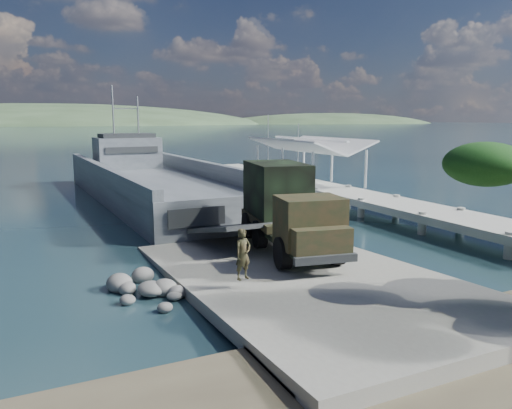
# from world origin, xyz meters

# --- Properties ---
(ground) EXTENTS (1400.00, 1400.00, 0.00)m
(ground) POSITION_xyz_m (0.00, 0.00, 0.00)
(ground) COLOR #1A363E
(ground) RESTS_ON ground
(boat_ramp) EXTENTS (10.00, 18.00, 0.50)m
(boat_ramp) POSITION_xyz_m (0.00, -1.00, 0.25)
(boat_ramp) COLOR gray
(boat_ramp) RESTS_ON ground
(shoreline_rocks) EXTENTS (3.20, 5.60, 0.90)m
(shoreline_rocks) POSITION_xyz_m (-6.20, 0.50, 0.00)
(shoreline_rocks) COLOR slate
(shoreline_rocks) RESTS_ON ground
(distant_headlands) EXTENTS (1000.00, 240.00, 48.00)m
(distant_headlands) POSITION_xyz_m (50.00, 560.00, 0.00)
(distant_headlands) COLOR #32482D
(distant_headlands) RESTS_ON ground
(pier) EXTENTS (6.40, 44.00, 6.10)m
(pier) POSITION_xyz_m (13.00, 18.77, 1.60)
(pier) COLOR #ABACA2
(pier) RESTS_ON ground
(landing_craft) EXTENTS (10.50, 37.84, 11.16)m
(landing_craft) POSITION_xyz_m (0.24, 23.92, 0.91)
(landing_craft) COLOR #50575E
(landing_craft) RESTS_ON ground
(military_truck) EXTENTS (4.31, 9.38, 4.19)m
(military_truck) POSITION_xyz_m (1.36, 2.93, 2.59)
(military_truck) COLOR black
(military_truck) RESTS_ON boat_ramp
(soldier) EXTENTS (0.82, 0.65, 1.97)m
(soldier) POSITION_xyz_m (-3.06, -1.62, 1.48)
(soldier) COLOR black
(soldier) RESTS_ON boat_ramp
(sailboat_near) EXTENTS (2.87, 5.68, 6.65)m
(sailboat_near) POSITION_xyz_m (15.97, 26.71, 0.35)
(sailboat_near) COLOR silver
(sailboat_near) RESTS_ON ground
(sailboat_far) EXTENTS (2.09, 6.35, 7.65)m
(sailboat_far) POSITION_xyz_m (19.10, 39.74, 0.41)
(sailboat_far) COLOR silver
(sailboat_far) RESTS_ON ground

